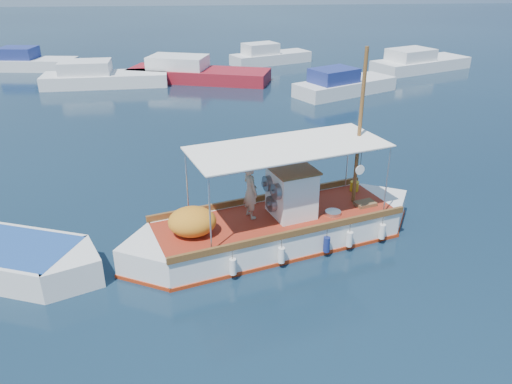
{
  "coord_description": "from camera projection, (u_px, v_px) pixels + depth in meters",
  "views": [
    {
      "loc": [
        -1.97,
        -12.68,
        7.41
      ],
      "look_at": [
        -0.83,
        0.0,
        1.44
      ],
      "focal_mm": 35.0,
      "sensor_mm": 36.0,
      "label": 1
    }
  ],
  "objects": [
    {
      "name": "ground",
      "position": [
        284.0,
        235.0,
        14.74
      ],
      "size": [
        160.0,
        160.0,
        0.0
      ],
      "primitive_type": "plane",
      "color": "black",
      "rests_on": "ground"
    },
    {
      "name": "fishing_caique",
      "position": [
        275.0,
        228.0,
        14.15
      ],
      "size": [
        8.6,
        4.38,
        5.52
      ],
      "rotation": [
        0.0,
        0.0,
        0.32
      ],
      "color": "white",
      "rests_on": "ground"
    },
    {
      "name": "bg_boat_nw",
      "position": [
        102.0,
        78.0,
        31.78
      ],
      "size": [
        7.87,
        2.87,
        1.8
      ],
      "rotation": [
        0.0,
        0.0,
        0.06
      ],
      "color": "silver",
      "rests_on": "ground"
    },
    {
      "name": "bg_boat_n",
      "position": [
        194.0,
        73.0,
        33.07
      ],
      "size": [
        9.69,
        5.37,
        1.8
      ],
      "rotation": [
        0.0,
        0.0,
        -0.29
      ],
      "color": "maroon",
      "rests_on": "ground"
    },
    {
      "name": "bg_boat_ne",
      "position": [
        343.0,
        86.0,
        29.88
      ],
      "size": [
        6.71,
        5.0,
        1.8
      ],
      "rotation": [
        0.0,
        0.0,
        0.5
      ],
      "color": "silver",
      "rests_on": "ground"
    },
    {
      "name": "bg_boat_e",
      "position": [
        419.0,
        64.0,
        36.19
      ],
      "size": [
        7.97,
        5.5,
        1.8
      ],
      "rotation": [
        0.0,
        0.0,
        0.43
      ],
      "color": "silver",
      "rests_on": "ground"
    },
    {
      "name": "bg_boat_far_w",
      "position": [
        30.0,
        63.0,
        36.45
      ],
      "size": [
        6.36,
        3.09,
        1.8
      ],
      "rotation": [
        0.0,
        0.0,
        -0.13
      ],
      "color": "silver",
      "rests_on": "ground"
    },
    {
      "name": "bg_boat_far_n",
      "position": [
        269.0,
        57.0,
        38.52
      ],
      "size": [
        6.53,
        4.38,
        1.8
      ],
      "rotation": [
        0.0,
        0.0,
        0.42
      ],
      "color": "silver",
      "rests_on": "ground"
    }
  ]
}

